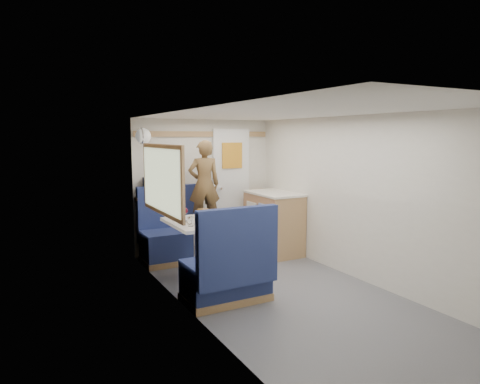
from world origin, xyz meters
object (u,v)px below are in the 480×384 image
orange_fruit (211,217)px  beer_glass (200,214)px  bench_near (228,275)px  galley_counter (274,222)px  bread_loaf (205,214)px  person (204,184)px  duffel_bag (164,186)px  wine_glass (185,211)px  bench_far (173,240)px  tumbler_mid (179,213)px  tumbler_left (191,221)px  dome_light (143,136)px  tray (206,223)px  pepper_grinder (200,217)px  cheese_block (214,223)px  dinette_table (197,234)px

orange_fruit → beer_glass: (-0.02, 0.28, 0.00)m
bench_near → galley_counter: (1.47, 1.41, 0.17)m
galley_counter → bread_loaf: 1.36m
person → duffel_bag: 0.59m
wine_glass → beer_glass: (0.24, 0.11, -0.07)m
bench_far → tumbler_mid: bearing=-100.8°
person → tumbler_mid: bearing=50.9°
tumbler_left → wine_glass: bearing=81.7°
person → duffel_bag: person is taller
dome_light → beer_glass: bearing=-52.6°
galley_counter → beer_glass: 1.43m
tray → wine_glass: size_ratio=2.26×
galley_counter → wine_glass: galley_counter is taller
pepper_grinder → bread_loaf: (0.14, 0.14, 0.01)m
bench_near → pepper_grinder: size_ratio=12.01×
bench_near → orange_fruit: 0.91m
cheese_block → tumbler_left: size_ratio=0.94×
dome_light → person: bearing=-4.0°
bench_far → tumbler_left: (-0.16, -1.09, 0.48)m
tray → cheese_block: size_ratio=3.61×
bench_near → dome_light: (-0.39, 1.71, 1.45)m
beer_glass → pepper_grinder: size_ratio=1.27×
duffel_bag → cheese_block: bearing=-80.8°
tumbler_mid → pepper_grinder: tumbler_mid is taller
dinette_table → bench_far: bearing=90.0°
bench_near → galley_counter: bench_near is taller
orange_fruit → galley_counter: bearing=26.3°
bread_loaf → duffel_bag: bearing=103.8°
orange_fruit → bread_loaf: size_ratio=0.29×
dome_light → bread_loaf: dome_light is taller
tray → wine_glass: bearing=122.7°
tumbler_mid → orange_fruit: bearing=-59.5°
tumbler_left → tumbler_mid: tumbler_mid is taller
cheese_block → tumbler_mid: 0.71m
bench_near → tumbler_left: (-0.16, 0.64, 0.48)m
dinette_table → pepper_grinder: 0.21m
tumbler_left → bread_loaf: 0.53m
galley_counter → cheese_block: (-1.40, -0.92, 0.29)m
duffel_bag → tumbler_left: (-0.12, -1.35, -0.26)m
dinette_table → beer_glass: beer_glass is taller
beer_glass → bread_loaf: bearing=-2.9°
dinette_table → bench_far: 0.90m
tumbler_left → bread_loaf: size_ratio=0.46×
duffel_bag → dinette_table: bearing=-83.0°
bench_near → orange_fruit: (0.14, 0.76, 0.47)m
bench_far → tray: bearing=-87.5°
dome_light → person: 1.08m
bench_far → person: size_ratio=0.84×
orange_fruit → tumbler_mid: tumbler_mid is taller
bench_far → galley_counter: size_ratio=1.14×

